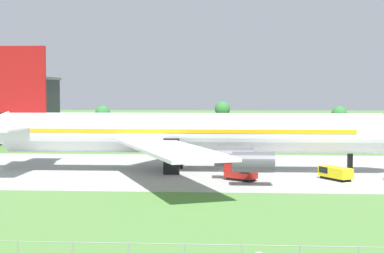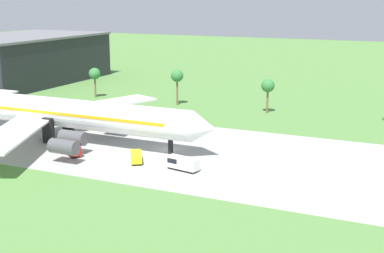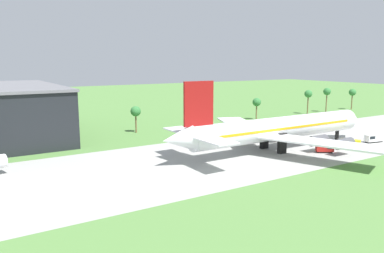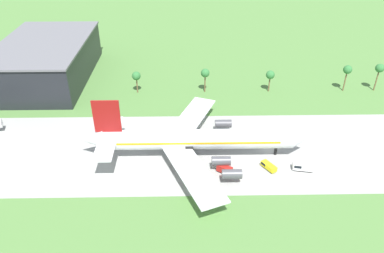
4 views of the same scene
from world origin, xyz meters
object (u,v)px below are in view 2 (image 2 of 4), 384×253
fuel_truck (73,150)px  baggage_tug (136,157)px  catering_van (182,163)px  jet_airliner (64,113)px  terminal_building (23,59)px

fuel_truck → baggage_tug: bearing=7.5°
catering_van → fuel_truck: bearing=-178.0°
catering_van → jet_airliner: bearing=165.6°
jet_airliner → baggage_tug: bearing=-18.3°
baggage_tug → jet_airliner: bearing=161.7°
terminal_building → jet_airliner: bearing=-43.3°
baggage_tug → fuel_truck: size_ratio=1.13×
baggage_tug → terminal_building: terminal_building is taller
fuel_truck → terminal_building: 101.63m
jet_airliner → catering_van: jet_airliner is taller
fuel_truck → catering_van: catering_van is taller
jet_airliner → terminal_building: bearing=136.7°
jet_airliner → fuel_truck: size_ratio=14.68×
fuel_truck → catering_van: (23.53, 0.83, 0.03)m
jet_airliner → fuel_truck: (9.02, -9.17, -4.82)m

